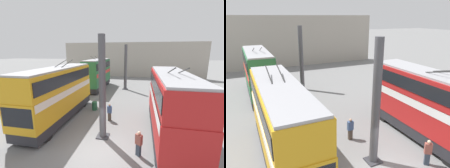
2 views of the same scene
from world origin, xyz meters
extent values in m
plane|color=slate|center=(0.00, 0.00, 0.00)|extent=(240.00, 240.00, 0.00)
cube|color=#A8A093|center=(30.57, 0.00, 4.39)|extent=(0.50, 36.00, 8.79)
cylinder|color=#4C4C51|center=(1.65, 0.00, 3.82)|extent=(0.51, 0.51, 7.64)
cube|color=#333338|center=(1.65, 0.00, 0.04)|extent=(0.91, 0.91, 0.08)
cylinder|color=#4C4C51|center=(16.99, 0.00, 3.82)|extent=(0.51, 0.51, 7.64)
cube|color=#333338|center=(16.99, 0.00, 0.04)|extent=(0.91, 0.91, 0.08)
cylinder|color=black|center=(5.98, -5.98, 0.54)|extent=(1.08, 0.30, 1.08)
cylinder|color=black|center=(5.98, -3.88, 0.54)|extent=(1.08, 0.30, 1.08)
cylinder|color=black|center=(-0.60, -5.98, 0.54)|extent=(1.08, 0.30, 1.08)
cylinder|color=black|center=(-0.60, -3.88, 0.54)|extent=(1.08, 0.30, 1.08)
cube|color=#28282D|center=(2.59, -4.93, 0.70)|extent=(9.39, 2.45, 0.79)
cube|color=red|center=(2.59, -4.93, 2.15)|extent=(9.58, 2.50, 2.11)
cube|color=white|center=(2.59, -4.93, 2.93)|extent=(9.29, 2.54, 0.55)
cube|color=red|center=(2.59, -4.93, 4.04)|extent=(9.48, 2.42, 1.66)
cube|color=black|center=(2.59, -4.93, 4.12)|extent=(9.20, 2.51, 0.92)
cube|color=#9E9EA3|center=(2.59, -4.93, 4.94)|extent=(9.39, 2.25, 0.14)
cube|color=black|center=(7.32, -4.93, 2.36)|extent=(0.12, 2.30, 1.35)
cylinder|color=#282828|center=(1.39, -5.28, 5.30)|extent=(2.35, 0.07, 0.65)
cylinder|color=#282828|center=(1.39, -4.58, 5.30)|extent=(2.35, 0.07, 0.65)
cylinder|color=black|center=(0.34, 3.88, 0.52)|extent=(1.04, 0.30, 1.04)
cylinder|color=black|center=(0.34, 5.98, 0.52)|extent=(1.04, 0.30, 1.04)
cylinder|color=black|center=(7.57, 3.88, 0.52)|extent=(1.04, 0.30, 1.04)
cylinder|color=black|center=(7.57, 5.98, 0.52)|extent=(1.04, 0.30, 1.04)
cube|color=#28282D|center=(4.06, 4.93, 0.68)|extent=(10.03, 2.45, 0.78)
cube|color=gold|center=(4.06, 4.93, 2.11)|extent=(10.24, 2.50, 2.08)
cube|color=silver|center=(4.06, 4.93, 2.88)|extent=(9.93, 2.54, 0.55)
cube|color=gold|center=(4.06, 4.93, 4.02)|extent=(10.13, 2.42, 1.74)
cube|color=black|center=(4.06, 4.93, 4.11)|extent=(9.83, 2.51, 0.96)
cube|color=#9E9EA3|center=(4.06, 4.93, 4.96)|extent=(10.03, 2.25, 0.14)
cube|color=black|center=(-1.00, 4.93, 2.32)|extent=(0.12, 2.30, 1.33)
cylinder|color=#282828|center=(5.34, 4.58, 5.32)|extent=(2.35, 0.07, 0.65)
cylinder|color=#282828|center=(5.34, 5.28, 5.32)|extent=(2.35, 0.07, 0.65)
cylinder|color=black|center=(20.10, 3.88, 0.46)|extent=(0.91, 0.30, 0.91)
cylinder|color=black|center=(20.10, 5.98, 0.46)|extent=(0.91, 0.30, 0.91)
cylinder|color=black|center=(13.63, 3.88, 0.46)|extent=(0.91, 0.30, 0.91)
cylinder|color=black|center=(13.63, 5.98, 0.46)|extent=(0.91, 0.30, 0.91)
cube|color=#28282D|center=(16.77, 4.93, 0.63)|extent=(9.29, 2.45, 0.75)
cube|color=#286B3D|center=(16.77, 4.93, 2.08)|extent=(9.48, 2.50, 2.15)
cube|color=red|center=(16.77, 4.93, 2.88)|extent=(9.19, 2.54, 0.55)
cube|color=#286B3D|center=(16.77, 4.93, 4.08)|extent=(9.38, 2.42, 1.86)
cube|color=black|center=(16.77, 4.93, 4.18)|extent=(9.10, 2.51, 1.02)
cube|color=#9E9EA3|center=(16.77, 4.93, 5.08)|extent=(9.29, 2.25, 0.14)
cube|color=black|center=(21.44, 4.93, 2.29)|extent=(0.12, 2.30, 1.37)
cylinder|color=#282828|center=(15.58, 4.58, 5.44)|extent=(2.35, 0.07, 0.65)
cylinder|color=#282828|center=(15.58, 5.28, 5.44)|extent=(2.35, 0.07, 0.65)
cube|color=#384251|center=(-0.01, -2.76, 0.39)|extent=(0.34, 0.36, 0.78)
cube|color=#934C42|center=(-0.01, -2.76, 1.12)|extent=(0.44, 0.48, 0.68)
sphere|color=beige|center=(-0.01, -2.76, 1.57)|extent=(0.22, 0.22, 0.22)
cube|color=#473D33|center=(4.49, 0.09, 0.38)|extent=(0.21, 0.31, 0.77)
cube|color=#3D5684|center=(4.49, 0.09, 1.10)|extent=(0.25, 0.43, 0.67)
sphere|color=tan|center=(4.49, 0.09, 1.55)|extent=(0.22, 0.22, 0.22)
cylinder|color=#235638|center=(6.77, 2.32, 0.47)|extent=(0.59, 0.59, 0.94)
cylinder|color=#235638|center=(6.77, 2.32, 0.47)|extent=(0.62, 0.62, 0.04)
camera|label=1|loc=(-8.53, -2.77, 6.46)|focal=24.00mm
camera|label=2|loc=(-7.89, 6.90, 8.66)|focal=35.00mm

